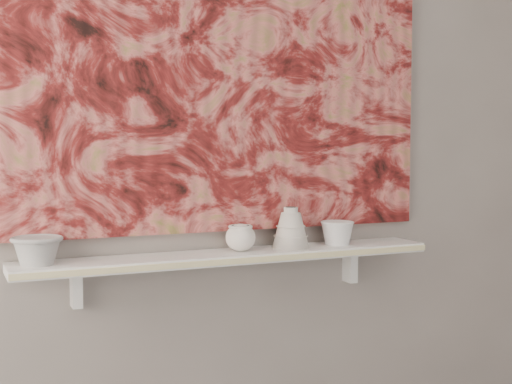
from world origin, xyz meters
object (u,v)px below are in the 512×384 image
bowl_grey (37,250)px  bowl_white (337,233)px  bell_vessel (291,227)px  shelf (232,256)px  cup_cream (241,238)px  painting (222,66)px

bowl_grey → bowl_white: (1.01, 0.00, -0.00)m
bowl_grey → bell_vessel: size_ratio=1.08×
shelf → cup_cream: 0.07m
bell_vessel → painting: bearing=159.5°
shelf → bell_vessel: bell_vessel is taller
shelf → cup_cream: cup_cream is taller
bowl_white → shelf: bearing=180.0°
shelf → bell_vessel: bearing=0.0°
painting → bowl_white: painting is taller
shelf → bowl_white: bearing=0.0°
shelf → cup_cream: bearing=0.0°
shelf → bowl_white: bowl_white is taller
shelf → painting: 0.63m
bowl_grey → cup_cream: 0.64m
bowl_white → cup_cream: bearing=180.0°
painting → cup_cream: (0.03, -0.08, -0.56)m
bell_vessel → bowl_white: size_ratio=1.20×
bowl_grey → cup_cream: cup_cream is taller
painting → bell_vessel: 0.59m
cup_cream → bowl_white: cup_cream is taller
shelf → bowl_grey: (-0.61, 0.00, 0.06)m
painting → bowl_white: size_ratio=12.92×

